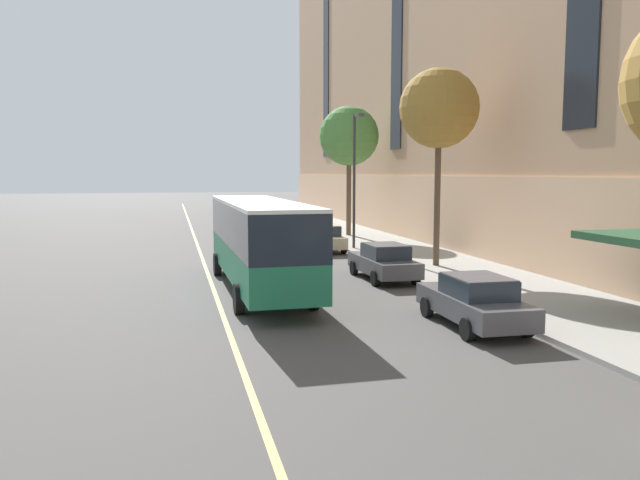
{
  "coord_description": "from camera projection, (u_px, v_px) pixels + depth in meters",
  "views": [
    {
      "loc": [
        -3.05,
        -21.75,
        4.54
      ],
      "look_at": [
        2.86,
        3.13,
        1.8
      ],
      "focal_mm": 35.0,
      "sensor_mm": 36.0,
      "label": 1
    }
  ],
  "objects": [
    {
      "name": "parked_car_champagne_1",
      "position": [
        324.0,
        238.0,
        36.39
      ],
      "size": [
        1.92,
        4.52,
        1.56
      ],
      "color": "#BCAD89",
      "rests_on": "ground"
    },
    {
      "name": "parked_car_red_6",
      "position": [
        299.0,
        226.0,
        44.31
      ],
      "size": [
        2.1,
        4.27,
        1.56
      ],
      "color": "#B21E19",
      "rests_on": "ground"
    },
    {
      "name": "parked_car_darkgray_4",
      "position": [
        384.0,
        262.0,
        26.65
      ],
      "size": [
        2.03,
        4.65,
        1.56
      ],
      "color": "#4C4C51",
      "rests_on": "ground"
    },
    {
      "name": "parked_car_darkgray_3",
      "position": [
        475.0,
        301.0,
        18.42
      ],
      "size": [
        2.04,
        4.7,
        1.56
      ],
      "color": "#4C4C51",
      "rests_on": "ground"
    },
    {
      "name": "parked_car_darkgray_5",
      "position": [
        277.0,
        218.0,
        52.63
      ],
      "size": [
        2.02,
        4.32,
        1.56
      ],
      "color": "#4C4C51",
      "rests_on": "ground"
    },
    {
      "name": "city_bus",
      "position": [
        259.0,
        239.0,
        23.85
      ],
      "size": [
        2.92,
        12.37,
        3.5
      ],
      "color": "#1E704C",
      "rests_on": "ground"
    },
    {
      "name": "lane_centerline",
      "position": [
        213.0,
        288.0,
        24.77
      ],
      "size": [
        0.16,
        140.0,
        0.01
      ],
      "primitive_type": "cube",
      "color": "#E0D66B",
      "rests_on": "ground"
    },
    {
      "name": "sidewalk",
      "position": [
        472.0,
        276.0,
        27.34
      ],
      "size": [
        5.83,
        160.0,
        0.15
      ],
      "primitive_type": "cube",
      "color": "#9E9B93",
      "rests_on": "ground"
    },
    {
      "name": "street_lamp",
      "position": [
        355.0,
        168.0,
        36.21
      ],
      "size": [
        0.36,
        1.48,
        7.79
      ],
      "color": "#2D2D30",
      "rests_on": "sidewalk"
    },
    {
      "name": "fire_hydrant",
      "position": [
        482.0,
        291.0,
        21.44
      ],
      "size": [
        0.42,
        0.24,
        0.72
      ],
      "color": "red",
      "rests_on": "sidewalk"
    },
    {
      "name": "street_tree_far_uptown",
      "position": [
        349.0,
        136.0,
        43.92
      ],
      "size": [
        4.19,
        4.19,
        9.11
      ],
      "color": "brown",
      "rests_on": "sidewalk"
    },
    {
      "name": "street_tree_mid_block",
      "position": [
        439.0,
        109.0,
        29.13
      ],
      "size": [
        3.73,
        3.73,
        9.29
      ],
      "color": "brown",
      "rests_on": "sidewalk"
    },
    {
      "name": "ground_plane",
      "position": [
        262.0,
        301.0,
        22.23
      ],
      "size": [
        260.0,
        260.0,
        0.0
      ],
      "primitive_type": "plane",
      "color": "#4C4947"
    }
  ]
}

